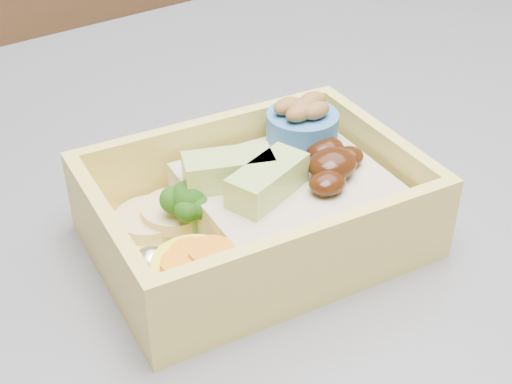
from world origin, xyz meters
TOP-DOWN VIEW (x-y plane):
  - bento_box at (-0.20, -0.09)m, footprint 0.22×0.17m

SIDE VIEW (x-z plane):
  - bento_box at x=-0.20m, z-range 0.91..0.98m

